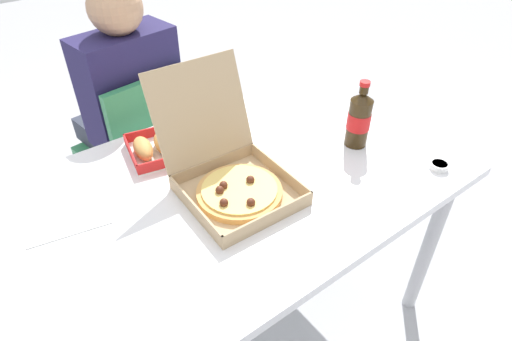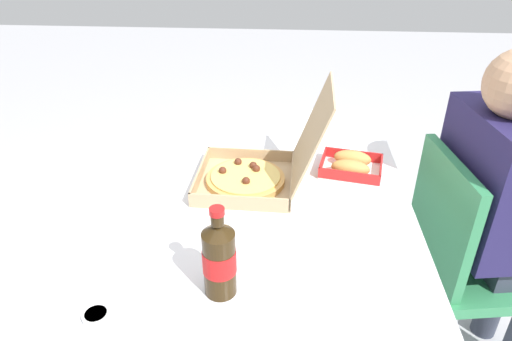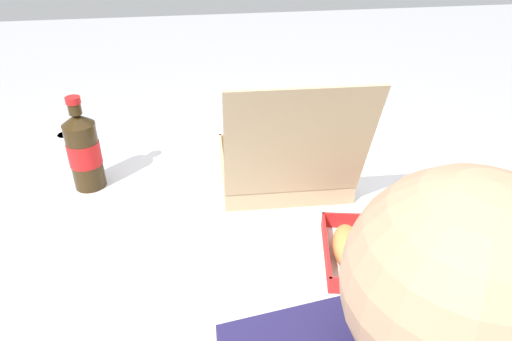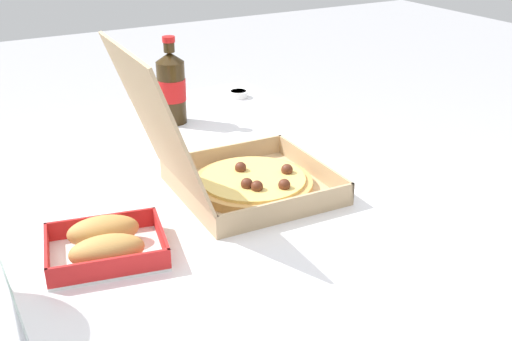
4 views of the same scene
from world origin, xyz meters
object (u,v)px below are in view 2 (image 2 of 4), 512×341
Objects in this scene: chair at (468,255)px; pizza_box_open at (257,171)px; diner_person at (503,201)px; cola_bottle at (219,258)px; bread_side_box at (351,165)px; dipping_sauce_cup at (96,316)px; paper_menu at (309,128)px.

chair is 0.74m from pizza_box_open.
diner_person is 5.14× the size of cola_bottle.
bread_side_box is at bearing -101.99° from diner_person.
pizza_box_open is at bearing 151.84° from dipping_sauce_cup.
chair reaches higher than paper_menu.
bread_side_box is at bearing 137.79° from dipping_sauce_cup.
chair is 0.48m from bread_side_box.
paper_menu is at bearing 154.24° from dipping_sauce_cup.
cola_bottle is at bearing -6.45° from pizza_box_open.
chair is 1.15m from dipping_sauce_cup.
chair is 2.08× the size of pizza_box_open.
paper_menu is at bearing -158.80° from bread_side_box.
diner_person reaches higher than cola_bottle.
cola_bottle is at bearing -32.11° from bread_side_box.
chair reaches higher than dipping_sauce_cup.
diner_person is 0.46m from bread_side_box.
bread_side_box is 0.34m from paper_menu.
dipping_sauce_cup is (0.56, -0.30, -0.04)m from pizza_box_open.
cola_bottle is at bearing 112.42° from dipping_sauce_cup.
chair is 0.71m from paper_menu.
dipping_sauce_cup is at bearing -28.16° from pizza_box_open.
pizza_box_open reaches higher than chair.
diner_person is 0.93m from cola_bottle.
diner_person is 2.89× the size of pizza_box_open.
dipping_sauce_cup reaches higher than paper_menu.
bread_side_box is 0.88m from dipping_sauce_cup.
cola_bottle is at bearing -3.51° from paper_menu.
bread_side_box is (-0.10, 0.29, -0.02)m from pizza_box_open.
dipping_sauce_cup is at bearing -60.80° from chair.
dipping_sauce_cup is (0.55, -0.98, 0.25)m from chair.
bread_side_box is at bearing 108.22° from pizza_box_open.
chair is 3.71× the size of cola_bottle.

